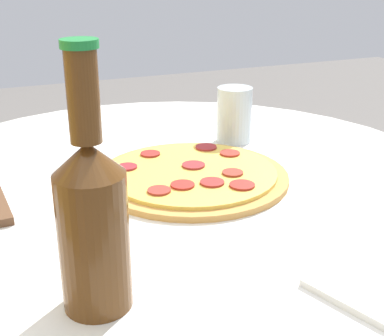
% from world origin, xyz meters
% --- Properties ---
extents(table, '(1.01, 1.01, 0.70)m').
position_xyz_m(table, '(0.00, 0.00, 0.54)').
color(table, silver).
rests_on(table, ground_plane).
extents(pizza, '(0.32, 0.32, 0.02)m').
position_xyz_m(pizza, '(-0.02, -0.03, 0.70)').
color(pizza, '#C68E47').
rests_on(pizza, table).
extents(beer_bottle, '(0.07, 0.07, 0.27)m').
position_xyz_m(beer_bottle, '(-0.30, 0.20, 0.80)').
color(beer_bottle, '#563314').
rests_on(beer_bottle, table).
extents(drinking_glass, '(0.07, 0.07, 0.11)m').
position_xyz_m(drinking_glass, '(0.13, -0.18, 0.75)').
color(drinking_glass, silver).
rests_on(drinking_glass, table).
extents(napkin, '(0.16, 0.12, 0.01)m').
position_xyz_m(napkin, '(-0.41, -0.08, 0.70)').
color(napkin, white).
rests_on(napkin, table).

